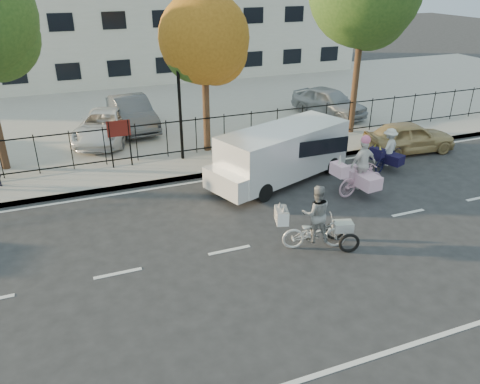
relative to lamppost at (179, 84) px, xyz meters
name	(u,v)px	position (x,y,z in m)	size (l,w,h in m)	color
ground	(229,250)	(-0.50, -6.80, -3.11)	(120.00, 120.00, 0.00)	#333334
road_markings	(229,250)	(-0.50, -6.80, -3.11)	(60.00, 9.52, 0.01)	silver
curb	(182,178)	(-0.50, -1.75, -3.04)	(60.00, 0.10, 0.15)	#A8A399
sidewalk	(175,168)	(-0.50, -0.70, -3.04)	(60.00, 2.20, 0.15)	#A8A399
parking_lot	(135,109)	(-0.50, 8.20, -3.04)	(60.00, 15.60, 0.15)	#A8A399
iron_fence	(167,139)	(-0.50, 0.40, -2.21)	(58.00, 0.06, 1.50)	black
building	(106,32)	(-0.50, 18.20, -0.11)	(34.00, 10.00, 6.00)	silver
lamppost	(179,84)	(0.00, 0.00, 0.00)	(0.36, 0.36, 4.33)	black
street_sign	(119,135)	(-2.35, 0.00, -1.70)	(0.85, 0.06, 1.80)	black
zebra_trike	(315,224)	(1.73, -7.48, -2.40)	(2.17, 1.28, 1.86)	silver
unicorn_bike	(361,173)	(4.82, -5.09, -2.33)	(2.12, 1.49, 2.11)	#ECB4CD
bull_bike	(388,154)	(7.03, -3.61, -2.46)	(1.81, 1.29, 1.64)	black
white_van	(281,152)	(2.84, -3.00, -2.04)	(5.91, 3.47, 1.94)	white
gold_sedan	(409,137)	(9.10, -2.30, -2.46)	(1.54, 3.82, 1.30)	tan
lot_car_b	(105,126)	(-2.57, 3.43, -2.33)	(2.09, 4.54, 1.26)	silver
lot_car_c	(132,113)	(-1.17, 4.65, -2.23)	(1.55, 4.46, 1.47)	#4B4E53
lot_car_d	(329,102)	(8.54, 3.19, -2.26)	(1.67, 4.15, 1.41)	#A2A5A9
tree_mid	(207,43)	(1.35, 0.63, 1.31)	(3.49, 3.45, 6.33)	#442D1D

